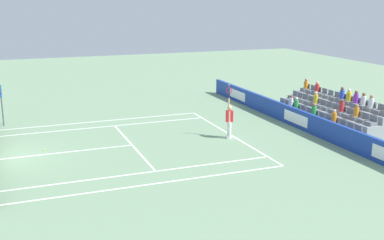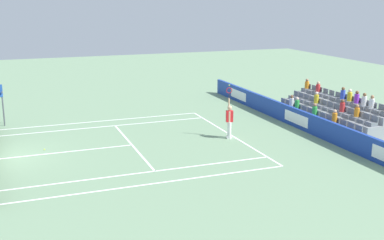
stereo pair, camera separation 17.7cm
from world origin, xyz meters
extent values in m
cube|color=white|center=(0.00, -11.89, 0.00)|extent=(10.97, 0.10, 0.01)
cube|color=white|center=(0.00, -6.40, 0.00)|extent=(8.23, 0.10, 0.01)
cube|color=white|center=(0.00, -3.20, 0.00)|extent=(0.10, 6.40, 0.01)
cube|color=white|center=(4.12, -5.95, 0.00)|extent=(0.10, 11.89, 0.01)
cube|color=white|center=(-4.12, -5.95, 0.00)|extent=(0.10, 11.89, 0.01)
cube|color=white|center=(5.49, -5.95, 0.00)|extent=(0.10, 11.89, 0.01)
cube|color=white|center=(-5.49, -5.95, 0.00)|extent=(0.10, 11.89, 0.01)
cube|color=white|center=(0.00, -11.79, 0.00)|extent=(0.10, 0.20, 0.01)
cube|color=#193899|center=(0.00, -16.14, 0.54)|extent=(22.57, 0.20, 1.08)
cube|color=white|center=(0.00, -16.03, 0.54)|extent=(2.41, 0.01, 0.61)
cube|color=white|center=(7.52, -16.03, 0.54)|extent=(2.41, 0.01, 0.61)
cylinder|color=white|center=(-0.72, -11.52, 0.45)|extent=(0.16, 0.16, 0.90)
cylinder|color=white|center=(-0.49, -11.58, 0.45)|extent=(0.16, 0.16, 0.90)
cube|color=white|center=(-0.72, -11.52, 0.04)|extent=(0.18, 0.28, 0.08)
cube|color=white|center=(-0.49, -11.58, 0.04)|extent=(0.18, 0.28, 0.08)
cube|color=red|center=(-0.60, -11.55, 1.20)|extent=(0.30, 0.40, 0.60)
sphere|color=#D3A884|center=(-0.60, -11.55, 1.66)|extent=(0.24, 0.24, 0.24)
cylinder|color=#D3A884|center=(-0.39, -11.60, 1.81)|extent=(0.09, 0.09, 0.62)
cylinder|color=#D3A884|center=(-0.81, -11.45, 1.22)|extent=(0.09, 0.09, 0.56)
cylinder|color=black|center=(-0.39, -11.60, 2.26)|extent=(0.04, 0.04, 0.28)
torus|color=red|center=(-0.39, -11.60, 2.54)|extent=(0.10, 0.31, 0.31)
sphere|color=#D1E533|center=(-0.39, -11.60, 2.82)|extent=(0.07, 0.07, 0.07)
cylinder|color=#474C54|center=(6.39, -0.35, 0.85)|extent=(0.07, 0.07, 1.71)
cylinder|color=#474C54|center=(6.99, -0.35, 0.85)|extent=(0.07, 0.07, 1.71)
cube|color=#474C54|center=(6.69, -0.37, 1.93)|extent=(0.56, 0.05, 0.04)
cube|color=gray|center=(0.00, -17.22, 0.21)|extent=(8.06, 0.95, 0.42)
cube|color=slate|center=(-3.72, -17.22, 0.52)|extent=(0.48, 0.44, 0.20)
cube|color=slate|center=(-3.72, -17.42, 0.77)|extent=(0.48, 0.04, 0.30)
cube|color=slate|center=(-3.10, -17.22, 0.52)|extent=(0.48, 0.44, 0.20)
cube|color=slate|center=(-3.10, -17.42, 0.77)|extent=(0.48, 0.04, 0.30)
cube|color=slate|center=(-2.48, -17.22, 0.52)|extent=(0.48, 0.44, 0.20)
cube|color=slate|center=(-2.48, -17.42, 0.77)|extent=(0.48, 0.04, 0.30)
cube|color=slate|center=(-1.86, -17.22, 0.52)|extent=(0.48, 0.44, 0.20)
cube|color=slate|center=(-1.86, -17.42, 0.77)|extent=(0.48, 0.04, 0.30)
cube|color=slate|center=(-1.24, -17.22, 0.52)|extent=(0.48, 0.44, 0.20)
cube|color=slate|center=(-1.24, -17.42, 0.77)|extent=(0.48, 0.04, 0.30)
cube|color=slate|center=(-0.62, -17.22, 0.52)|extent=(0.48, 0.44, 0.20)
cube|color=slate|center=(-0.62, -17.42, 0.77)|extent=(0.48, 0.04, 0.30)
cube|color=slate|center=(0.00, -17.22, 0.52)|extent=(0.48, 0.44, 0.20)
cube|color=slate|center=(0.00, -17.42, 0.77)|extent=(0.48, 0.04, 0.30)
cube|color=slate|center=(0.62, -17.22, 0.52)|extent=(0.48, 0.44, 0.20)
cube|color=slate|center=(0.62, -17.42, 0.77)|extent=(0.48, 0.04, 0.30)
cube|color=slate|center=(1.24, -17.22, 0.52)|extent=(0.48, 0.44, 0.20)
cube|color=slate|center=(1.24, -17.42, 0.77)|extent=(0.48, 0.04, 0.30)
cube|color=slate|center=(1.86, -17.22, 0.52)|extent=(0.48, 0.44, 0.20)
cube|color=slate|center=(1.86, -17.42, 0.77)|extent=(0.48, 0.04, 0.30)
cube|color=slate|center=(2.48, -17.22, 0.52)|extent=(0.48, 0.44, 0.20)
cube|color=slate|center=(2.48, -17.42, 0.77)|extent=(0.48, 0.04, 0.30)
cube|color=slate|center=(3.10, -17.22, 0.52)|extent=(0.48, 0.44, 0.20)
cube|color=slate|center=(3.10, -17.42, 0.77)|extent=(0.48, 0.04, 0.30)
cube|color=slate|center=(3.72, -17.22, 0.52)|extent=(0.48, 0.44, 0.20)
cube|color=slate|center=(3.72, -17.42, 0.77)|extent=(0.48, 0.04, 0.30)
cube|color=gray|center=(0.00, -18.17, 0.42)|extent=(8.06, 0.95, 0.84)
cube|color=slate|center=(-3.72, -18.17, 0.94)|extent=(0.48, 0.44, 0.20)
cube|color=slate|center=(-3.72, -18.37, 1.19)|extent=(0.48, 0.04, 0.30)
cube|color=slate|center=(-3.10, -18.17, 0.94)|extent=(0.48, 0.44, 0.20)
cube|color=slate|center=(-3.10, -18.37, 1.19)|extent=(0.48, 0.04, 0.30)
cube|color=slate|center=(-2.48, -18.17, 0.94)|extent=(0.48, 0.44, 0.20)
cube|color=slate|center=(-2.48, -18.37, 1.19)|extent=(0.48, 0.04, 0.30)
cube|color=slate|center=(-1.86, -18.17, 0.94)|extent=(0.48, 0.44, 0.20)
cube|color=slate|center=(-1.86, -18.37, 1.19)|extent=(0.48, 0.04, 0.30)
cube|color=slate|center=(-1.24, -18.17, 0.94)|extent=(0.48, 0.44, 0.20)
cube|color=slate|center=(-1.24, -18.37, 1.19)|extent=(0.48, 0.04, 0.30)
cube|color=slate|center=(-0.62, -18.17, 0.94)|extent=(0.48, 0.44, 0.20)
cube|color=slate|center=(-0.62, -18.37, 1.19)|extent=(0.48, 0.04, 0.30)
cube|color=slate|center=(0.00, -18.17, 0.94)|extent=(0.48, 0.44, 0.20)
cube|color=slate|center=(0.00, -18.37, 1.19)|extent=(0.48, 0.04, 0.30)
cube|color=slate|center=(0.62, -18.17, 0.94)|extent=(0.48, 0.44, 0.20)
cube|color=slate|center=(0.62, -18.37, 1.19)|extent=(0.48, 0.04, 0.30)
cube|color=slate|center=(1.24, -18.17, 0.94)|extent=(0.48, 0.44, 0.20)
cube|color=slate|center=(1.24, -18.37, 1.19)|extent=(0.48, 0.04, 0.30)
cube|color=slate|center=(1.86, -18.17, 0.94)|extent=(0.48, 0.44, 0.20)
cube|color=slate|center=(1.86, -18.37, 1.19)|extent=(0.48, 0.04, 0.30)
cube|color=slate|center=(2.48, -18.17, 0.94)|extent=(0.48, 0.44, 0.20)
cube|color=slate|center=(2.48, -18.37, 1.19)|extent=(0.48, 0.04, 0.30)
cube|color=slate|center=(3.10, -18.17, 0.94)|extent=(0.48, 0.44, 0.20)
cube|color=slate|center=(3.10, -18.37, 1.19)|extent=(0.48, 0.04, 0.30)
cube|color=slate|center=(3.72, -18.17, 0.94)|extent=(0.48, 0.44, 0.20)
cube|color=slate|center=(3.72, -18.37, 1.19)|extent=(0.48, 0.04, 0.30)
cube|color=gray|center=(0.00, -19.12, 0.63)|extent=(8.06, 0.95, 1.26)
cube|color=slate|center=(-3.10, -19.12, 1.36)|extent=(0.48, 0.44, 0.20)
cube|color=slate|center=(-3.10, -19.32, 1.61)|extent=(0.48, 0.04, 0.30)
cube|color=slate|center=(-2.48, -19.12, 1.36)|extent=(0.48, 0.44, 0.20)
cube|color=slate|center=(-2.48, -19.32, 1.61)|extent=(0.48, 0.04, 0.30)
cube|color=slate|center=(-1.86, -19.12, 1.36)|extent=(0.48, 0.44, 0.20)
cube|color=slate|center=(-1.86, -19.32, 1.61)|extent=(0.48, 0.04, 0.30)
cube|color=slate|center=(-1.24, -19.12, 1.36)|extent=(0.48, 0.44, 0.20)
cube|color=slate|center=(-1.24, -19.32, 1.61)|extent=(0.48, 0.04, 0.30)
cube|color=slate|center=(-0.62, -19.12, 1.36)|extent=(0.48, 0.44, 0.20)
cube|color=slate|center=(-0.62, -19.32, 1.61)|extent=(0.48, 0.04, 0.30)
cube|color=slate|center=(0.00, -19.12, 1.36)|extent=(0.48, 0.44, 0.20)
cube|color=slate|center=(0.00, -19.32, 1.61)|extent=(0.48, 0.04, 0.30)
cube|color=slate|center=(0.62, -19.12, 1.36)|extent=(0.48, 0.44, 0.20)
cube|color=slate|center=(0.62, -19.32, 1.61)|extent=(0.48, 0.04, 0.30)
cube|color=slate|center=(1.24, -19.12, 1.36)|extent=(0.48, 0.44, 0.20)
cube|color=slate|center=(1.24, -19.32, 1.61)|extent=(0.48, 0.04, 0.30)
cube|color=slate|center=(1.86, -19.12, 1.36)|extent=(0.48, 0.44, 0.20)
cube|color=slate|center=(1.86, -19.32, 1.61)|extent=(0.48, 0.04, 0.30)
cube|color=slate|center=(2.48, -19.12, 1.36)|extent=(0.48, 0.44, 0.20)
cube|color=slate|center=(2.48, -19.32, 1.61)|extent=(0.48, 0.04, 0.30)
cube|color=slate|center=(3.10, -19.12, 1.36)|extent=(0.48, 0.44, 0.20)
cube|color=slate|center=(3.10, -19.32, 1.61)|extent=(0.48, 0.04, 0.30)
cube|color=slate|center=(3.72, -19.12, 1.36)|extent=(0.48, 0.44, 0.20)
cube|color=slate|center=(3.72, -19.32, 1.61)|extent=(0.48, 0.04, 0.30)
cylinder|color=white|center=(-2.48, -19.17, 1.70)|extent=(0.28, 0.28, 0.49)
sphere|color=#9E7251|center=(-2.48, -19.17, 2.05)|extent=(0.20, 0.20, 0.20)
cylinder|color=purple|center=(-1.24, -19.17, 1.72)|extent=(0.28, 0.28, 0.51)
sphere|color=brown|center=(-1.24, -19.17, 2.07)|extent=(0.20, 0.20, 0.20)
cylinder|color=green|center=(0.00, -17.27, 0.88)|extent=(0.28, 0.28, 0.52)
sphere|color=#9E7251|center=(0.00, -17.27, 1.24)|extent=(0.20, 0.20, 0.20)
cylinder|color=orange|center=(-2.48, -18.22, 1.28)|extent=(0.28, 0.28, 0.48)
sphere|color=#9E7251|center=(-2.48, -18.22, 1.62)|extent=(0.20, 0.20, 0.20)
cylinder|color=orange|center=(3.72, -19.17, 1.68)|extent=(0.28, 0.28, 0.45)
sphere|color=#9E7251|center=(3.72, -19.17, 2.01)|extent=(0.20, 0.20, 0.20)
cylinder|color=yellow|center=(-0.62, -19.17, 1.71)|extent=(0.28, 0.28, 0.51)
sphere|color=beige|center=(-0.62, -19.17, 2.07)|extent=(0.20, 0.20, 0.20)
cylinder|color=white|center=(2.48, -17.27, 0.89)|extent=(0.28, 0.28, 0.55)
sphere|color=brown|center=(2.48, -17.27, 1.27)|extent=(0.20, 0.20, 0.20)
cylinder|color=red|center=(2.48, -19.17, 1.69)|extent=(0.28, 0.28, 0.46)
sphere|color=#D3A884|center=(2.48, -19.17, 2.02)|extent=(0.20, 0.20, 0.20)
cylinder|color=red|center=(-1.24, -18.22, 1.30)|extent=(0.28, 0.28, 0.52)
sphere|color=brown|center=(-1.24, -18.22, 1.66)|extent=(0.20, 0.20, 0.20)
cylinder|color=white|center=(-1.86, -19.17, 1.71)|extent=(0.28, 0.28, 0.50)
sphere|color=brown|center=(-1.86, -19.17, 2.06)|extent=(0.20, 0.20, 0.20)
cylinder|color=blue|center=(0.00, -19.17, 1.72)|extent=(0.28, 0.28, 0.52)
sphere|color=brown|center=(0.00, -19.17, 2.08)|extent=(0.20, 0.20, 0.20)
cylinder|color=yellow|center=(1.24, -18.22, 1.29)|extent=(0.28, 0.28, 0.50)
sphere|color=beige|center=(1.24, -18.22, 1.64)|extent=(0.20, 0.20, 0.20)
cylinder|color=orange|center=(-1.86, -17.27, 0.89)|extent=(0.28, 0.28, 0.55)
sphere|color=#D3A884|center=(-1.86, -17.27, 1.27)|extent=(0.20, 0.20, 0.20)
cylinder|color=green|center=(1.86, -17.27, 0.89)|extent=(0.28, 0.28, 0.53)
sphere|color=beige|center=(1.86, -17.27, 1.25)|extent=(0.20, 0.20, 0.20)
sphere|color=#D1E533|center=(0.67, -2.17, 0.03)|extent=(0.07, 0.07, 0.07)
camera|label=1|loc=(-22.98, -0.82, 7.20)|focal=45.24mm
camera|label=2|loc=(-23.04, -0.99, 7.20)|focal=45.24mm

